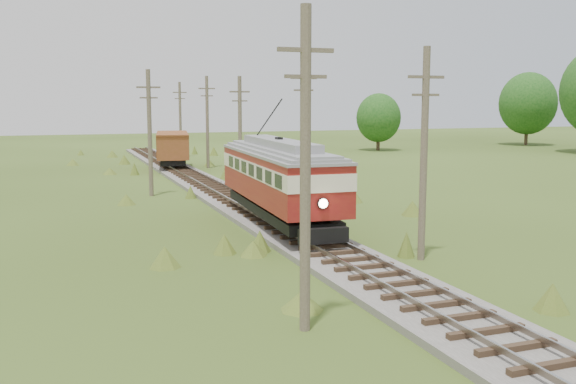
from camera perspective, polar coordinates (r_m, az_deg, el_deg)
name	(u,v)px	position (r m, az deg, el deg)	size (l,w,h in m)	color
railbed_main	(238,202)	(40.19, -4.46, -0.93)	(3.60, 96.00, 0.57)	#605B54
streetcar	(279,175)	(32.50, -0.81, 1.56)	(3.76, 13.30, 6.04)	black
gondola	(173,147)	(62.48, -10.23, 3.98)	(4.34, 9.27, 2.96)	black
gravel_pile	(246,170)	(55.28, -3.76, 1.97)	(3.66, 3.88, 1.33)	gray
utility_pole_r_2	(424,152)	(26.34, 12.00, 3.49)	(1.60, 0.30, 8.60)	brown
utility_pole_r_3	(303,133)	(37.92, 1.38, 5.30)	(1.60, 0.30, 9.00)	brown
utility_pole_r_4	(240,129)	(50.19, -4.29, 5.59)	(1.60, 0.30, 8.40)	brown
utility_pole_r_5	(207,121)	(62.87, -7.18, 6.27)	(1.60, 0.30, 8.90)	brown
utility_pole_r_6	(180,119)	(75.56, -9.55, 6.43)	(1.60, 0.30, 8.70)	brown
utility_pole_l_a	(305,168)	(17.58, 1.55, 2.14)	(1.60, 0.30, 9.00)	brown
utility_pole_l_b	(150,132)	(44.72, -12.19, 5.27)	(1.60, 0.30, 8.60)	brown
tree_right_5	(528,103)	(102.79, 20.54, 7.38)	(8.40, 8.40, 10.82)	#38281C
tree_mid_b	(379,118)	(86.43, 8.05, 6.55)	(5.88, 5.88, 7.57)	#38281C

